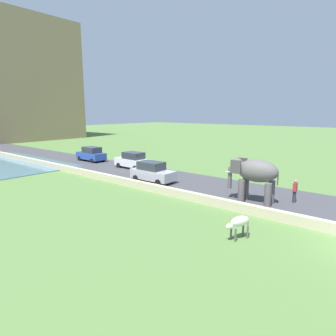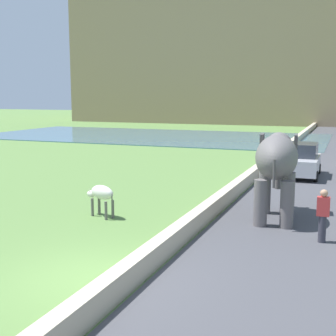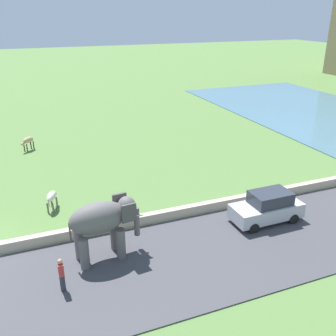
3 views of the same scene
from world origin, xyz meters
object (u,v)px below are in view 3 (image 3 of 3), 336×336
at_px(elephant, 103,221).
at_px(person_beside_elephant, 62,274).
at_px(car_silver, 267,207).
at_px(cow_tan, 28,141).
at_px(cow_white, 52,197).

height_order(elephant, person_beside_elephant, elephant).
bearing_deg(elephant, car_silver, 89.87).
bearing_deg(cow_tan, elephant, 8.65).
bearing_deg(car_silver, cow_tan, -145.67).
height_order(car_silver, cow_tan, car_silver).
height_order(elephant, cow_tan, elephant).
height_order(cow_white, cow_tan, same).
bearing_deg(elephant, person_beside_elephant, -52.69).
distance_m(elephant, cow_tan, 17.46).
bearing_deg(cow_white, elephant, 17.50).
bearing_deg(person_beside_elephant, car_silver, 98.32).
height_order(elephant, car_silver, elephant).
distance_m(elephant, car_silver, 9.22).
distance_m(person_beside_elephant, car_silver, 11.48).
relative_size(elephant, cow_white, 2.50).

